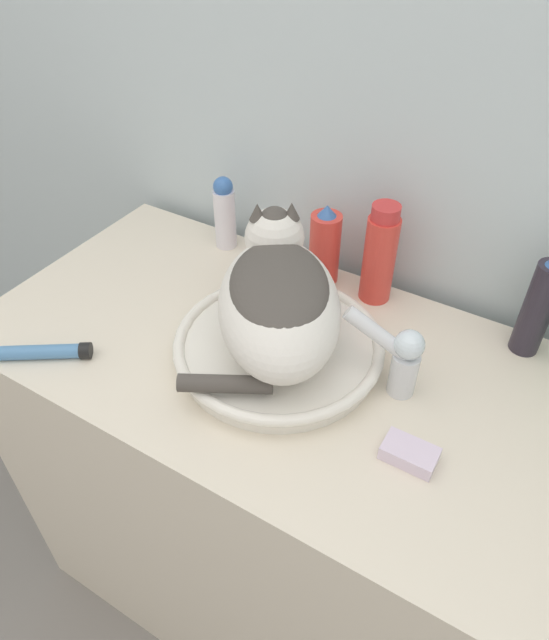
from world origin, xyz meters
TOP-DOWN VIEW (x-y plane):
  - wall_back at (0.00, 0.61)m, footprint 8.00×0.05m
  - vanity_counter at (0.00, 0.28)m, footprint 1.18×0.56m
  - sink_basin at (-0.04, 0.27)m, footprint 0.36×0.36m
  - cat at (-0.05, 0.28)m, footprint 0.34×0.38m
  - faucet at (0.15, 0.31)m, footprint 0.13×0.05m
  - deodorant_stick at (-0.32, 0.51)m, footprint 0.04×0.04m
  - spray_bottle_trigger at (-0.08, 0.51)m, footprint 0.06×0.06m
  - shampoo_bottle_tall at (0.03, 0.51)m, footprint 0.06×0.06m
  - hairspray_can_black at (0.31, 0.51)m, footprint 0.05×0.05m
  - cream_tube at (-0.38, 0.07)m, footprint 0.15×0.11m
  - soap_bar at (0.22, 0.19)m, footprint 0.08×0.05m

SIDE VIEW (x-z plane):
  - vanity_counter at x=0.00m, z-range 0.00..0.88m
  - soap_bar at x=0.22m, z-range 0.88..0.90m
  - cream_tube at x=-0.38m, z-range 0.88..0.90m
  - sink_basin at x=-0.04m, z-range 0.88..0.92m
  - faucet at x=0.15m, z-range 0.88..1.02m
  - spray_bottle_trigger at x=-0.08m, z-range 0.87..1.04m
  - deodorant_stick at x=-0.32m, z-range 0.88..1.04m
  - hairspray_can_black at x=0.31m, z-range 0.87..1.07m
  - shampoo_bottle_tall at x=0.03m, z-range 0.87..1.07m
  - cat at x=-0.05m, z-range 0.91..1.09m
  - wall_back at x=0.00m, z-range 0.00..2.40m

